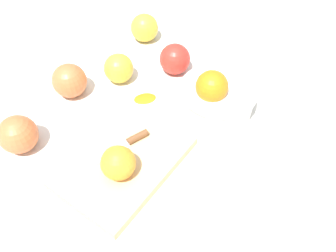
% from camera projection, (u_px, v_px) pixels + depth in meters
% --- Properties ---
extents(ground_plane, '(2.40, 2.40, 0.00)m').
position_uv_depth(ground_plane, '(149.00, 119.00, 0.77)').
color(ground_plane, silver).
extents(bowl, '(0.17, 0.17, 0.11)m').
position_uv_depth(bowl, '(217.00, 95.00, 0.76)').
color(bowl, white).
rests_on(bowl, ground_plane).
extents(cutting_board, '(0.27, 0.20, 0.02)m').
position_uv_depth(cutting_board, '(124.00, 162.00, 0.68)').
color(cutting_board, '#DBB77F').
rests_on(cutting_board, ground_plane).
extents(orange_on_board, '(0.06, 0.06, 0.06)m').
position_uv_depth(orange_on_board, '(118.00, 163.00, 0.63)').
color(orange_on_board, orange).
rests_on(orange_on_board, cutting_board).
extents(knife, '(0.15, 0.08, 0.01)m').
position_uv_depth(knife, '(123.00, 145.00, 0.69)').
color(knife, silver).
rests_on(knife, cutting_board).
extents(apple_front_left, '(0.07, 0.07, 0.07)m').
position_uv_depth(apple_front_left, '(144.00, 28.00, 0.93)').
color(apple_front_left, gold).
rests_on(apple_front_left, ground_plane).
extents(apple_front_left_2, '(0.07, 0.07, 0.07)m').
position_uv_depth(apple_front_left_2, '(119.00, 68.00, 0.83)').
color(apple_front_left_2, gold).
rests_on(apple_front_left_2, ground_plane).
extents(apple_front_right, '(0.08, 0.08, 0.08)m').
position_uv_depth(apple_front_right, '(18.00, 134.00, 0.69)').
color(apple_front_right, '#CC6638').
rests_on(apple_front_right, ground_plane).
extents(apple_front_center, '(0.08, 0.08, 0.08)m').
position_uv_depth(apple_front_center, '(69.00, 81.00, 0.79)').
color(apple_front_center, '#CC6638').
rests_on(apple_front_center, ground_plane).
extents(apple_mid_left, '(0.08, 0.08, 0.08)m').
position_uv_depth(apple_mid_left, '(175.00, 59.00, 0.85)').
color(apple_mid_left, red).
rests_on(apple_mid_left, ground_plane).
extents(citrus_peel, '(0.06, 0.06, 0.01)m').
position_uv_depth(citrus_peel, '(145.00, 97.00, 0.81)').
color(citrus_peel, orange).
rests_on(citrus_peel, ground_plane).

